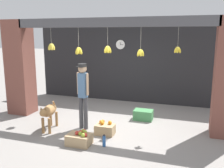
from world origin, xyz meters
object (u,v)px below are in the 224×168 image
(water_bottle, at_px, (104,141))
(wall_clock, at_px, (120,45))
(fruit_crate_oranges, at_px, (105,129))
(fruit_crate_apples, at_px, (80,139))
(produce_box_green, at_px, (143,115))
(shopkeeper, at_px, (83,91))
(dog, at_px, (49,112))

(water_bottle, height_order, wall_clock, wall_clock)
(fruit_crate_oranges, relative_size, wall_clock, 1.34)
(fruit_crate_apples, xyz_separation_m, produce_box_green, (1.04, 2.09, 0.00))
(water_bottle, xyz_separation_m, wall_clock, (-0.75, 3.80, 1.95))
(fruit_crate_oranges, bearing_deg, shopkeeper, 164.48)
(water_bottle, bearing_deg, fruit_crate_oranges, 107.93)
(dog, height_order, fruit_crate_apples, dog)
(dog, bearing_deg, produce_box_green, 114.78)
(produce_box_green, height_order, water_bottle, produce_box_green)
(shopkeeper, bearing_deg, fruit_crate_apples, 118.03)
(dog, height_order, produce_box_green, dog)
(dog, bearing_deg, shopkeeper, 104.65)
(fruit_crate_apples, height_order, produce_box_green, fruit_crate_apples)
(fruit_crate_oranges, relative_size, water_bottle, 1.70)
(dog, relative_size, wall_clock, 2.88)
(fruit_crate_oranges, height_order, fruit_crate_apples, fruit_crate_oranges)
(produce_box_green, xyz_separation_m, water_bottle, (-0.48, -2.01, -0.02))
(dog, xyz_separation_m, shopkeeper, (0.79, 0.38, 0.53))
(shopkeeper, height_order, fruit_crate_apples, shopkeeper)
(water_bottle, bearing_deg, dog, 164.74)
(dog, relative_size, water_bottle, 3.66)
(dog, relative_size, fruit_crate_oranges, 2.15)
(produce_box_green, bearing_deg, fruit_crate_apples, -116.36)
(fruit_crate_oranges, relative_size, fruit_crate_apples, 0.87)
(shopkeeper, distance_m, water_bottle, 1.51)
(dog, height_order, shopkeeper, shopkeeper)
(dog, bearing_deg, wall_clock, 153.54)
(produce_box_green, bearing_deg, shopkeeper, -139.20)
(fruit_crate_apples, height_order, water_bottle, fruit_crate_apples)
(fruit_crate_apples, height_order, wall_clock, wall_clock)
(dog, xyz_separation_m, water_bottle, (1.67, -0.45, -0.37))
(fruit_crate_apples, distance_m, wall_clock, 4.35)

